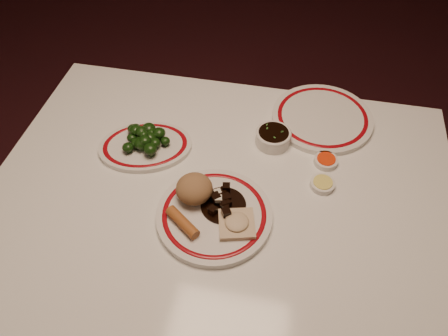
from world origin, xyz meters
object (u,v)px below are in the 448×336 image
soy_bowl (273,138)px  dining_table (220,214)px  spring_roll (183,222)px  fried_wonton (237,223)px  broccoli_pile (145,137)px  main_plate (214,215)px  rice_mound (194,189)px  broccoli_plate (145,146)px  stirfry_heap (223,202)px

soy_bowl → dining_table: bearing=-118.2°
spring_roll → soy_bowl: (0.17, 0.33, -0.01)m
fried_wonton → broccoli_pile: 0.37m
main_plate → rice_mound: bearing=145.8°
rice_mound → spring_roll: size_ratio=0.93×
broccoli_plate → main_plate: bearing=-38.7°
dining_table → broccoli_pile: 0.29m
rice_mound → broccoli_plate: (-0.18, 0.15, -0.04)m
broccoli_pile → soy_bowl: 0.36m
fried_wonton → soy_bowl: 0.31m
dining_table → main_plate: size_ratio=3.26×
stirfry_heap → soy_bowl: 0.27m
stirfry_heap → soy_bowl: (0.09, 0.25, -0.01)m
soy_bowl → main_plate: bearing=-110.9°
broccoli_plate → soy_bowl: 0.36m
stirfry_heap → broccoli_pile: size_ratio=0.85×
fried_wonton → dining_table: bearing=122.0°
broccoli_pile → soy_bowl: broccoli_pile is taller
dining_table → broccoli_plate: bearing=154.0°
dining_table → stirfry_heap: (0.02, -0.05, 0.12)m
stirfry_heap → broccoli_pile: broccoli_pile is taller
dining_table → soy_bowl: bearing=61.8°
main_plate → stirfry_heap: size_ratio=3.27×
main_plate → broccoli_pile: broccoli_pile is taller
main_plate → fried_wonton: size_ratio=3.61×
broccoli_plate → soy_bowl: bearing=14.9°
broccoli_pile → broccoli_plate: bearing=-93.0°
fried_wonton → spring_roll: bearing=-168.9°
rice_mound → spring_roll: bearing=-94.8°
broccoli_pile → dining_table: bearing=-27.0°
broccoli_plate → soy_bowl: (0.35, 0.09, 0.01)m
rice_mound → fried_wonton: 0.14m
rice_mound → soy_bowl: bearing=55.7°
main_plate → spring_roll: spring_roll is taller
dining_table → fried_wonton: 0.17m
main_plate → rice_mound: rice_mound is taller
fried_wonton → stirfry_heap: 0.07m
stirfry_heap → soy_bowl: bearing=69.9°
main_plate → broccoli_plate: main_plate is taller
rice_mound → broccoli_plate: 0.24m
dining_table → spring_roll: bearing=-116.5°
broccoli_pile → fried_wonton: bearing=-36.5°
stirfry_heap → broccoli_plate: 0.30m
dining_table → main_plate: (0.00, -0.08, 0.10)m
broccoli_pile → spring_roll: bearing=-54.8°
main_plate → spring_roll: bearing=-143.3°
dining_table → broccoli_pile: bearing=153.0°
main_plate → soy_bowl: soy_bowl is taller
main_plate → spring_roll: 0.08m
broccoli_pile → main_plate: bearing=-39.5°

